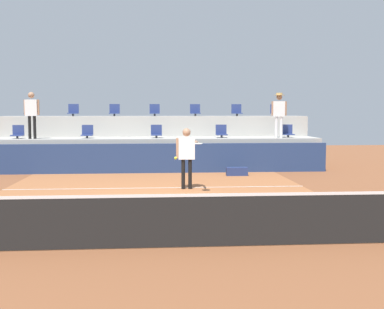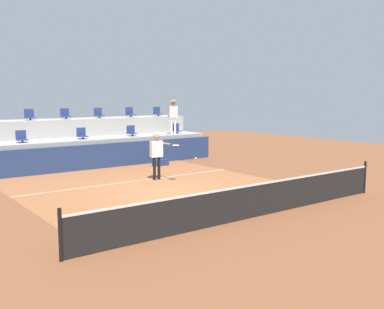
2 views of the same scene
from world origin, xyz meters
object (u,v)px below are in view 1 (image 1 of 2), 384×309
object	(u,v)px
stadium_chair_lower_left	(87,133)
stadium_chair_lower_far_right	(288,132)
stadium_chair_lower_right	(221,132)
stadium_chair_upper_right	(237,111)
stadium_chair_lower_center	(156,132)
tennis_ball	(176,158)
stadium_chair_upper_far_right	(276,111)
spectator_with_hat	(279,110)
stadium_chair_upper_left	(73,111)
stadium_chair_lower_far_left	(18,133)
stadium_chair_upper_far_left	(30,111)
stadium_chair_upper_mid_right	(195,111)
equipment_bag	(237,171)
spectator_in_grey	(32,110)
stadium_chair_upper_mid_left	(114,111)
stadium_chair_upper_center	(155,111)
tennis_player	(187,152)

from	to	relation	value
stadium_chair_lower_left	stadium_chair_lower_far_right	size ratio (longest dim) A/B	1.00
stadium_chair_lower_right	stadium_chair_upper_right	bearing A→B (deg)	62.81
stadium_chair_lower_center	tennis_ball	xyz separation A→B (m)	(0.42, -8.17, -0.24)
stadium_chair_lower_center	stadium_chair_lower_right	world-z (taller)	same
stadium_chair_lower_right	stadium_chair_upper_far_right	bearing A→B (deg)	33.98
stadium_chair_lower_center	stadium_chair_upper_right	world-z (taller)	stadium_chair_upper_right
spectator_with_hat	stadium_chair_upper_left	bearing A→B (deg)	165.42
stadium_chair_lower_far_left	stadium_chair_upper_far_left	bearing A→B (deg)	88.46
stadium_chair_upper_mid_right	equipment_bag	world-z (taller)	stadium_chair_upper_mid_right
stadium_chair_lower_right	equipment_bag	world-z (taller)	stadium_chair_lower_right
stadium_chair_lower_right	stadium_chair_upper_far_left	xyz separation A→B (m)	(-7.95, 1.80, 0.85)
tennis_ball	stadium_chair_upper_far_right	bearing A→B (deg)	64.00
stadium_chair_upper_far_right	stadium_chair_lower_right	bearing A→B (deg)	-146.02
stadium_chair_lower_left	stadium_chair_upper_right	world-z (taller)	stadium_chair_upper_right
stadium_chair_lower_right	stadium_chair_lower_far_right	size ratio (longest dim) A/B	1.00
stadium_chair_lower_far_left	spectator_in_grey	size ratio (longest dim) A/B	0.29
equipment_bag	tennis_ball	bearing A→B (deg)	-112.44
stadium_chair_upper_far_left	stadium_chair_upper_far_right	xyz separation A→B (m)	(10.62, 0.00, 0.00)
spectator_with_hat	tennis_ball	size ratio (longest dim) A/B	26.19
stadium_chair_upper_far_left	stadium_chair_upper_mid_left	distance (m)	3.55
stadium_chair_lower_left	stadium_chair_upper_far_left	xyz separation A→B (m)	(-2.62, 1.80, 0.85)
stadium_chair_lower_center	spectator_in_grey	size ratio (longest dim) A/B	0.29
stadium_chair_lower_left	stadium_chair_upper_left	xyz separation A→B (m)	(-0.83, 1.80, 0.85)
stadium_chair_lower_left	stadium_chair_upper_mid_right	xyz separation A→B (m)	(4.42, 1.80, 0.85)
stadium_chair_upper_center	stadium_chair_upper_right	xyz separation A→B (m)	(3.60, 0.00, 0.00)
stadium_chair_upper_far_right	spectator_in_grey	bearing A→B (deg)	-167.70
stadium_chair_upper_far_left	stadium_chair_upper_left	size ratio (longest dim) A/B	1.00
stadium_chair_upper_left	stadium_chair_upper_mid_right	world-z (taller)	same
stadium_chair_lower_right	stadium_chair_upper_mid_right	world-z (taller)	stadium_chair_upper_mid_right
stadium_chair_upper_mid_right	tennis_ball	distance (m)	10.11
stadium_chair_lower_right	stadium_chair_upper_left	bearing A→B (deg)	163.68
stadium_chair_upper_center	stadium_chair_lower_far_right	bearing A→B (deg)	-18.47
stadium_chair_upper_far_left	tennis_player	world-z (taller)	stadium_chair_upper_far_left
stadium_chair_lower_left	stadium_chair_upper_center	distance (m)	3.32
spectator_with_hat	stadium_chair_upper_far_right	bearing A→B (deg)	79.00
stadium_chair_lower_center	stadium_chair_lower_far_left	bearing A→B (deg)	180.00
stadium_chair_upper_far_left	stadium_chair_upper_right	xyz separation A→B (m)	(8.87, 0.00, 0.00)
equipment_bag	stadium_chair_lower_left	bearing A→B (deg)	158.21
stadium_chair_lower_center	stadium_chair_upper_left	size ratio (longest dim) A/B	1.00
stadium_chair_upper_mid_left	stadium_chair_upper_center	xyz separation A→B (m)	(1.73, 0.00, 0.00)
stadium_chair_lower_right	tennis_player	world-z (taller)	tennis_player
stadium_chair_upper_left	tennis_player	distance (m)	8.28
stadium_chair_lower_far_left	stadium_chair_lower_far_right	size ratio (longest dim) A/B	1.00
stadium_chair_lower_far_left	spectator_with_hat	xyz separation A→B (m)	(10.24, -0.38, 0.89)
stadium_chair_lower_far_left	stadium_chair_upper_center	world-z (taller)	stadium_chair_upper_center
stadium_chair_upper_far_left	stadium_chair_lower_center	bearing A→B (deg)	-18.63
stadium_chair_upper_mid_right	stadium_chair_upper_mid_left	bearing A→B (deg)	180.00
stadium_chair_upper_mid_left	tennis_player	xyz separation A→B (m)	(2.67, -6.90, -1.20)
stadium_chair_lower_center	stadium_chair_upper_mid_right	xyz separation A→B (m)	(1.70, 1.80, 0.85)
stadium_chair_lower_left	stadium_chair_upper_mid_left	bearing A→B (deg)	62.83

